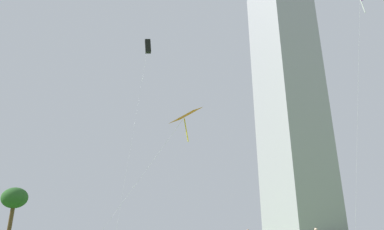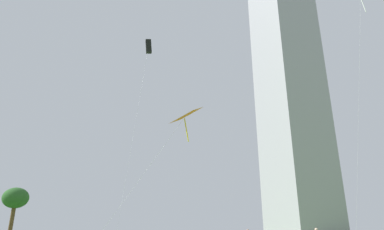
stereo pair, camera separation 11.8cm
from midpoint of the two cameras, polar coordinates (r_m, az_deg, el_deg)
name	(u,v)px [view 1 (the left image)]	position (r m, az deg, el deg)	size (l,w,h in m)	color
kite_flying_0	(186,116)	(31.96, -1.17, -0.09)	(9.76, 2.76, 13.14)	silver
kite_flying_3	(148,46)	(55.51, -7.77, 11.77)	(3.46, 6.85, 31.39)	silver
park_tree_1	(14,199)	(45.66, -28.66, -12.73)	(2.98, 2.98, 6.44)	brown
distant_highrise_0	(288,95)	(128.60, 16.37, 3.45)	(17.09, 22.82, 99.21)	#939399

